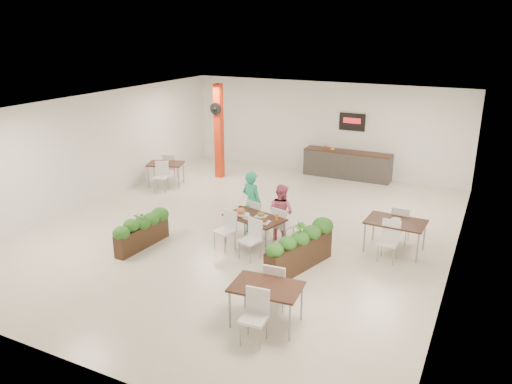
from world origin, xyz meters
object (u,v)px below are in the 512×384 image
main_table (254,221)px  planter_right (300,248)px  planter_left (142,228)px  diner_man (252,203)px  diner_woman (281,212)px  side_table_a (166,167)px  side_table_c (266,292)px  service_counter (347,164)px  red_column (219,130)px  side_table_b (396,225)px

main_table → planter_right: planter_right is taller
planter_left → main_table: bearing=27.5°
diner_man → diner_woman: diner_man is taller
main_table → side_table_a: (-4.74, 3.01, -0.01)m
main_table → side_table_c: 3.29m
planter_right → planter_left: bearing=-171.3°
planter_right → side_table_a: planter_right is taller
planter_left → side_table_c: bearing=-21.9°
side_table_a → side_table_c: same height
service_counter → diner_man: 5.88m
service_counter → planter_right: (1.06, -7.13, 0.02)m
side_table_a → main_table: bearing=-52.7°
red_column → diner_man: size_ratio=1.95×
red_column → side_table_c: bearing=-54.6°
side_table_b → planter_left: bearing=-153.7°
diner_woman → side_table_c: diner_woman is taller
diner_woman → side_table_c: bearing=125.4°
red_column → diner_man: (3.25, -3.96, -0.82)m
main_table → side_table_b: size_ratio=1.16×
diner_man → planter_left: size_ratio=0.96×
red_column → planter_left: (1.28, -5.84, -1.16)m
diner_woman → side_table_c: size_ratio=0.86×
diner_man → side_table_a: diner_man is taller
service_counter → main_table: size_ratio=1.59×
planter_left → side_table_b: side_table_b is taller
diner_woman → side_table_b: (2.65, 0.55, -0.07)m
service_counter → main_table: service_counter is taller
diner_man → planter_right: size_ratio=0.82×
service_counter → side_table_b: bearing=-62.9°
diner_man → side_table_c: bearing=136.1°
planter_left → red_column: bearing=102.4°
side_table_c → diner_man: bearing=115.3°
diner_man → side_table_b: (3.45, 0.55, -0.18)m
diner_woman → planter_left: size_ratio=0.83×
diner_man → planter_right: (1.81, -1.30, -0.31)m
red_column → diner_man: bearing=-50.6°
main_table → side_table_a: same height
diner_man → red_column: bearing=-34.9°
planter_right → side_table_b: 2.48m
planter_left → planter_right: bearing=8.7°
diner_man → side_table_c: diner_man is taller
main_table → red_column: bearing=128.3°
planter_left → side_table_c: 4.33m
diner_woman → side_table_a: 5.66m
diner_man → side_table_b: bearing=-155.2°
red_column → service_counter: bearing=25.0°
diner_man → planter_left: bearing=59.4°
planter_right → side_table_c: bearing=-83.7°
planter_right → side_table_a: 7.16m
planter_right → diner_woman: bearing=127.7°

